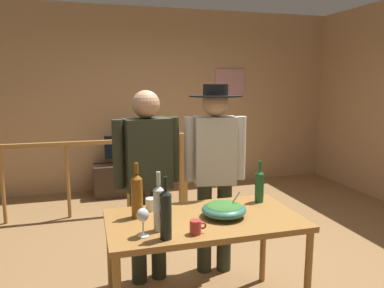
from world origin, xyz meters
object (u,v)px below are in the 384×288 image
(wine_bottle_dark, at_px, (166,213))
(person_standing_left, at_px, (147,172))
(salad_bowl, at_px, (224,209))
(mug_red, at_px, (196,227))
(person_standing_right, at_px, (215,163))
(wine_bottle_green, at_px, (259,185))
(framed_picture, at_px, (230,82))
(tv_console, at_px, (124,179))
(flat_screen_tv, at_px, (123,147))
(wine_glass, at_px, (143,216))
(wine_bottle_amber, at_px, (137,195))
(stair_railing, at_px, (109,165))
(serving_table, at_px, (204,228))
(wine_bottle_clear, at_px, (159,207))
(mug_white, at_px, (152,204))

(wine_bottle_dark, height_order, person_standing_left, person_standing_left)
(salad_bowl, relative_size, mug_red, 2.89)
(person_standing_right, bearing_deg, wine_bottle_dark, 64.87)
(wine_bottle_green, bearing_deg, framed_picture, 72.44)
(tv_console, xyz_separation_m, person_standing_right, (0.55, -2.55, 0.77))
(tv_console, bearing_deg, salad_bowl, -82.93)
(mug_red, relative_size, person_standing_right, 0.06)
(flat_screen_tv, relative_size, salad_bowl, 1.75)
(wine_bottle_green, distance_m, person_standing_right, 0.49)
(salad_bowl, distance_m, wine_glass, 0.63)
(wine_bottle_green, distance_m, mug_red, 0.81)
(wine_glass, distance_m, person_standing_right, 1.13)
(framed_picture, distance_m, wine_bottle_amber, 3.96)
(framed_picture, distance_m, person_standing_right, 3.18)
(wine_glass, bearing_deg, person_standing_right, 47.53)
(tv_console, xyz_separation_m, wine_bottle_dark, (-0.08, -3.45, 0.69))
(tv_console, bearing_deg, stair_railing, -107.86)
(stair_railing, bearing_deg, mug_red, -81.85)
(stair_railing, xyz_separation_m, serving_table, (0.51, -2.37, 0.03))
(tv_console, bearing_deg, person_standing_left, -90.91)
(tv_console, xyz_separation_m, mug_red, (0.12, -3.43, 0.57))
(stair_railing, relative_size, person_standing_left, 1.87)
(stair_railing, xyz_separation_m, salad_bowl, (0.65, -2.39, 0.17))
(wine_bottle_green, bearing_deg, flat_screen_tv, 104.87)
(wine_bottle_dark, relative_size, wine_bottle_clear, 1.00)
(wine_bottle_green, distance_m, person_standing_left, 0.92)
(wine_bottle_green, xyz_separation_m, person_standing_right, (-0.22, 0.42, 0.11))
(stair_railing, relative_size, wine_bottle_dark, 7.90)
(wine_bottle_amber, distance_m, mug_white, 0.21)
(mug_red, distance_m, person_standing_left, 0.91)
(wine_bottle_clear, bearing_deg, tv_console, 88.43)
(serving_table, xyz_separation_m, person_standing_right, (0.30, 0.62, 0.32))
(stair_railing, bearing_deg, flat_screen_tv, 71.46)
(flat_screen_tv, height_order, wine_glass, wine_glass)
(framed_picture, height_order, salad_bowl, framed_picture)
(wine_bottle_dark, bearing_deg, stair_railing, 93.92)
(salad_bowl, bearing_deg, tv_console, 97.07)
(framed_picture, relative_size, salad_bowl, 1.61)
(mug_red, bearing_deg, framed_picture, 65.56)
(tv_console, relative_size, serving_table, 0.66)
(wine_bottle_dark, relative_size, mug_red, 3.57)
(salad_bowl, bearing_deg, wine_bottle_dark, -151.70)
(flat_screen_tv, xyz_separation_m, serving_table, (0.26, -3.14, -0.05))
(flat_screen_tv, bearing_deg, mug_white, -91.40)
(wine_glass, bearing_deg, serving_table, 23.76)
(mug_red, bearing_deg, wine_bottle_clear, 150.70)
(tv_console, distance_m, wine_bottle_dark, 3.51)
(framed_picture, xyz_separation_m, stair_railing, (-2.07, -1.09, -1.05))
(salad_bowl, height_order, wine_bottle_amber, wine_bottle_amber)
(wine_bottle_clear, height_order, mug_white, wine_bottle_clear)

